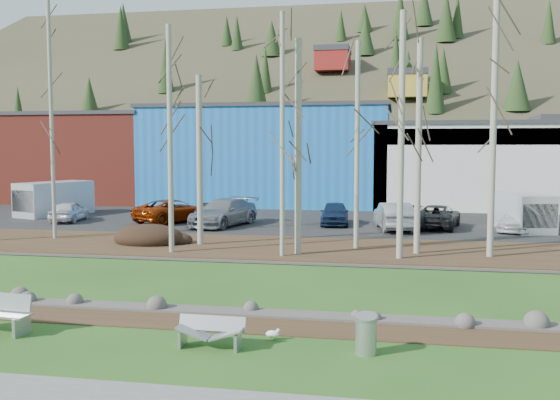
% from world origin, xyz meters
% --- Properties ---
extents(ground, '(200.00, 200.00, 0.00)m').
position_xyz_m(ground, '(0.00, 0.00, 0.00)').
color(ground, '#264C1A').
rests_on(ground, ground).
extents(dirt_strip, '(80.00, 1.80, 0.03)m').
position_xyz_m(dirt_strip, '(0.00, 2.10, 0.01)').
color(dirt_strip, '#382616').
rests_on(dirt_strip, ground).
extents(near_bank_rocks, '(80.00, 0.80, 0.50)m').
position_xyz_m(near_bank_rocks, '(0.00, 3.10, 0.00)').
color(near_bank_rocks, '#47423D').
rests_on(near_bank_rocks, ground).
extents(river, '(80.00, 8.00, 0.90)m').
position_xyz_m(river, '(0.00, 7.20, 0.00)').
color(river, black).
rests_on(river, ground).
extents(far_bank_rocks, '(80.00, 0.80, 0.46)m').
position_xyz_m(far_bank_rocks, '(0.00, 11.30, 0.00)').
color(far_bank_rocks, '#47423D').
rests_on(far_bank_rocks, ground).
extents(far_bank, '(80.00, 7.00, 0.15)m').
position_xyz_m(far_bank, '(0.00, 14.50, 0.07)').
color(far_bank, '#382616').
rests_on(far_bank, ground).
extents(parking_lot, '(80.00, 14.00, 0.14)m').
position_xyz_m(parking_lot, '(0.00, 25.00, 0.07)').
color(parking_lot, black).
rests_on(parking_lot, ground).
extents(building_brick, '(16.32, 12.24, 7.80)m').
position_xyz_m(building_brick, '(-24.00, 39.00, 3.91)').
color(building_brick, '#9A3529').
rests_on(building_brick, ground).
extents(building_blue, '(20.40, 12.24, 8.30)m').
position_xyz_m(building_blue, '(-6.00, 39.00, 4.16)').
color(building_blue, '#1D5FAD').
rests_on(building_blue, ground).
extents(building_white, '(18.36, 12.24, 6.80)m').
position_xyz_m(building_white, '(12.00, 38.98, 3.41)').
color(building_white, silver).
rests_on(building_white, ground).
extents(hillside, '(160.00, 72.00, 35.00)m').
position_xyz_m(hillside, '(0.00, 84.00, 17.50)').
color(hillside, '#363422').
rests_on(hillside, ground).
extents(bench_damaged, '(1.66, 0.56, 0.73)m').
position_xyz_m(bench_damaged, '(0.29, 0.06, 0.37)').
color(bench_damaged, '#B0B3B5').
rests_on(bench_damaged, ground).
extents(litter_bin, '(0.51, 0.51, 0.86)m').
position_xyz_m(litter_bin, '(3.99, 0.25, 0.43)').
color(litter_bin, '#B0B3B5').
rests_on(litter_bin, ground).
extents(seagull, '(0.40, 0.19, 0.29)m').
position_xyz_m(seagull, '(1.65, 0.88, 0.16)').
color(seagull, gold).
rests_on(seagull, ground).
extents(dirt_mound, '(3.50, 2.47, 0.69)m').
position_xyz_m(dirt_mound, '(-7.20, 14.42, 0.49)').
color(dirt_mound, black).
rests_on(dirt_mound, far_bank).
extents(birch_1, '(0.20, 0.20, 12.17)m').
position_xyz_m(birch_1, '(-12.59, 15.09, 6.23)').
color(birch_1, '#AFAD9F').
rests_on(birch_1, far_bank).
extents(birch_2, '(0.29, 0.29, 8.08)m').
position_xyz_m(birch_2, '(-4.62, 14.60, 4.19)').
color(birch_2, '#AFAD9F').
rests_on(birch_2, far_bank).
extents(birch_3, '(0.23, 0.23, 9.99)m').
position_xyz_m(birch_3, '(-5.19, 12.19, 5.15)').
color(birch_3, '#AFAD9F').
rests_on(birch_3, far_bank).
extents(birch_4, '(0.30, 0.30, 9.32)m').
position_xyz_m(birch_4, '(0.44, 12.74, 4.81)').
color(birch_4, '#AFAD9F').
rests_on(birch_4, far_bank).
extents(birch_5, '(0.23, 0.23, 9.48)m').
position_xyz_m(birch_5, '(2.86, 14.77, 4.89)').
color(birch_5, '#AFAD9F').
rests_on(birch_5, far_bank).
extents(birch_6, '(0.20, 0.20, 10.34)m').
position_xyz_m(birch_6, '(-0.15, 12.14, 5.32)').
color(birch_6, '#AFAD9F').
rests_on(birch_6, far_bank).
extents(birch_7, '(0.27, 0.27, 10.25)m').
position_xyz_m(birch_7, '(4.82, 12.42, 5.27)').
color(birch_7, '#AFAD9F').
rests_on(birch_7, far_bank).
extents(birch_8, '(0.27, 0.27, 9.36)m').
position_xyz_m(birch_8, '(5.58, 13.84, 4.83)').
color(birch_8, '#AFAD9F').
rests_on(birch_8, far_bank).
extents(birch_9, '(0.28, 0.28, 11.32)m').
position_xyz_m(birch_9, '(8.64, 13.53, 5.81)').
color(birch_9, '#AFAD9F').
rests_on(birch_9, far_bank).
extents(car_0, '(2.14, 4.06, 1.32)m').
position_xyz_m(car_0, '(-15.70, 22.11, 0.80)').
color(car_0, silver).
rests_on(car_0, parking_lot).
extents(car_1, '(1.56, 3.94, 1.28)m').
position_xyz_m(car_1, '(-6.52, 23.00, 0.78)').
color(car_1, black).
rests_on(car_1, parking_lot).
extents(car_2, '(4.63, 5.67, 1.44)m').
position_xyz_m(car_2, '(-9.05, 22.90, 0.86)').
color(car_2, '#973008').
rests_on(car_2, parking_lot).
extents(car_3, '(3.63, 5.93, 1.61)m').
position_xyz_m(car_3, '(-5.46, 21.70, 0.94)').
color(car_3, gray).
rests_on(car_3, parking_lot).
extents(car_4, '(1.95, 4.20, 1.39)m').
position_xyz_m(car_4, '(1.02, 23.47, 0.84)').
color(car_4, '#192A4C').
rests_on(car_4, parking_lot).
extents(car_5, '(2.44, 4.95, 1.56)m').
position_xyz_m(car_5, '(4.56, 21.78, 0.92)').
color(car_5, '#B4B3B6').
rests_on(car_5, parking_lot).
extents(car_6, '(3.18, 5.20, 1.35)m').
position_xyz_m(car_6, '(5.61, 23.01, 0.81)').
color(car_6, '#252628').
rests_on(car_6, parking_lot).
extents(car_7, '(3.33, 4.76, 1.28)m').
position_xyz_m(car_7, '(11.54, 22.59, 0.78)').
color(car_7, silver).
rests_on(car_7, parking_lot).
extents(car_8, '(3.18, 5.20, 1.35)m').
position_xyz_m(car_8, '(7.04, 23.01, 0.81)').
color(car_8, '#252628').
rests_on(car_8, parking_lot).
extents(van_white, '(2.94, 5.09, 2.09)m').
position_xyz_m(van_white, '(11.75, 22.83, 1.19)').
color(van_white, silver).
rests_on(van_white, parking_lot).
extents(van_grey, '(3.76, 5.69, 2.30)m').
position_xyz_m(van_grey, '(-18.65, 25.15, 1.29)').
color(van_grey, '#B7B9BC').
rests_on(van_grey, parking_lot).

